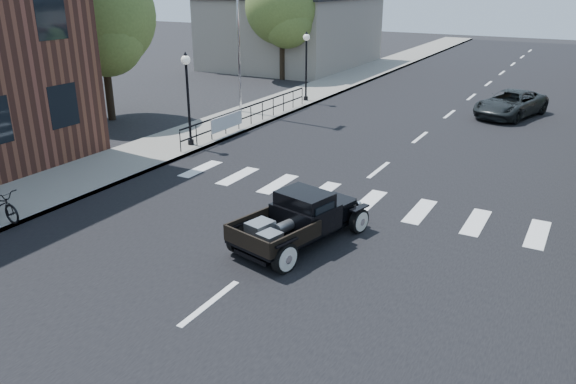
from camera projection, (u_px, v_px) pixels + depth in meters
The scene contains 13 objects.
ground at pixel (281, 248), 14.23m from camera, with size 120.00×120.00×0.00m, color black.
road at pixel (439, 123), 26.46m from camera, with size 14.00×80.00×0.02m, color black.
road_markings at pixel (405, 149), 22.39m from camera, with size 12.00×60.00×0.06m, color silver, non-canonical shape.
sidewalk_left at pixel (282, 103), 30.31m from camera, with size 3.00×80.00×0.15m, color gray.
low_building_left at pixel (293, 32), 43.00m from camera, with size 10.00×12.00×5.00m, color gray.
railing at pixel (251, 113), 25.48m from camera, with size 0.08×10.00×1.00m, color black, non-canonical shape.
banner at pixel (227, 127), 23.88m from camera, with size 0.04×2.20×0.60m, color silver, non-canonical shape.
lamp_post_b at pixel (188, 99), 21.88m from camera, with size 0.36×0.36×3.64m, color black, non-canonical shape.
lamp_post_c at pixel (306, 66), 30.04m from camera, with size 0.36×0.36×3.64m, color black, non-canonical shape.
big_tree_near at pixel (103, 42), 25.82m from camera, with size 4.97×4.97×7.29m, color #50642B, non-canonical shape.
big_tree_far at pixel (282, 25), 36.61m from camera, with size 4.79×4.79×7.04m, color #50642B, non-canonical shape.
hotrod_pickup at pixel (300, 219), 14.23m from camera, with size 1.87×4.01×1.39m, color black, non-canonical shape.
second_car at pixel (511, 104), 27.44m from camera, with size 2.10×4.56×1.27m, color black.
Camera 1 is at (6.39, -11.07, 6.40)m, focal length 35.00 mm.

